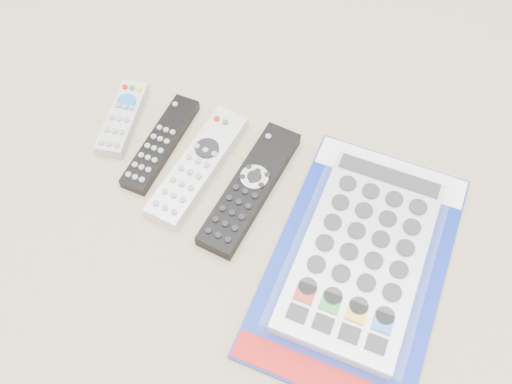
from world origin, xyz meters
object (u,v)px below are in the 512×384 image
at_px(remote_small_grey, 123,118).
at_px(remote_silver_dvd, 198,166).
at_px(remote_slim_black, 161,143).
at_px(remote_large_black, 250,188).
at_px(jumbo_remote_packaged, 362,253).

relative_size(remote_small_grey, remote_silver_dvd, 0.68).
height_order(remote_small_grey, remote_slim_black, same).
bearing_deg(remote_slim_black, remote_small_grey, 165.98).
bearing_deg(remote_small_grey, remote_large_black, -21.93).
distance_m(remote_slim_black, remote_silver_dvd, 0.07).
distance_m(remote_small_grey, jumbo_remote_packaged, 0.43).
bearing_deg(remote_slim_black, remote_silver_dvd, -11.97).
xyz_separation_m(remote_large_black, jumbo_remote_packaged, (0.18, -0.04, 0.01)).
bearing_deg(remote_small_grey, remote_silver_dvd, -25.46).
relative_size(remote_silver_dvd, jumbo_remote_packaged, 0.59).
distance_m(remote_small_grey, remote_large_black, 0.24).
distance_m(remote_slim_black, jumbo_remote_packaged, 0.35).
bearing_deg(jumbo_remote_packaged, remote_slim_black, 168.81).
xyz_separation_m(remote_silver_dvd, jumbo_remote_packaged, (0.27, -0.05, 0.01)).
relative_size(remote_large_black, jumbo_remote_packaged, 0.62).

